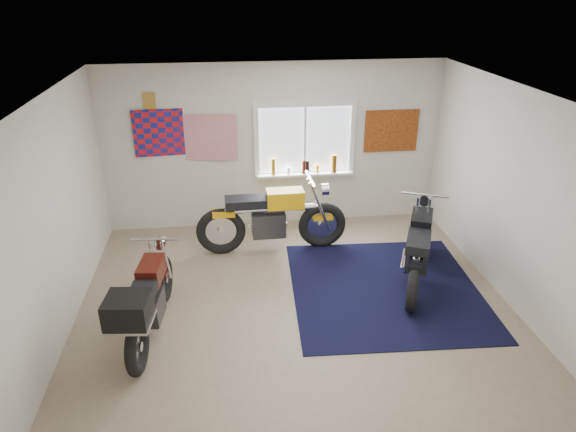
{
  "coord_description": "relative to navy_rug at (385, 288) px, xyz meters",
  "views": [
    {
      "loc": [
        -0.79,
        -5.52,
        3.84
      ],
      "look_at": [
        -0.04,
        0.4,
        1.07
      ],
      "focal_mm": 32.0,
      "sensor_mm": 36.0,
      "label": 1
    }
  ],
  "objects": [
    {
      "name": "ground",
      "position": [
        -1.26,
        -0.19,
        -0.01
      ],
      "size": [
        5.5,
        5.5,
        0.0
      ],
      "primitive_type": "plane",
      "color": "#9E896B",
      "rests_on": "ground"
    },
    {
      "name": "room_shell",
      "position": [
        -1.26,
        -0.19,
        1.63
      ],
      "size": [
        5.5,
        5.5,
        5.5
      ],
      "color": "white",
      "rests_on": "ground"
    },
    {
      "name": "navy_rug",
      "position": [
        0.0,
        0.0,
        0.0
      ],
      "size": [
        2.63,
        2.73,
        0.01
      ],
      "primitive_type": "cube",
      "rotation": [
        0.0,
        0.0,
        -0.05
      ],
      "color": "black",
      "rests_on": "ground"
    },
    {
      "name": "window_assembly",
      "position": [
        -0.76,
        2.28,
        1.36
      ],
      "size": [
        1.66,
        0.17,
        1.26
      ],
      "color": "white",
      "rests_on": "room_shell"
    },
    {
      "name": "oil_bottles",
      "position": [
        -0.69,
        2.21,
        1.02
      ],
      "size": [
        1.09,
        0.09,
        0.3
      ],
      "color": "olive",
      "rests_on": "window_assembly"
    },
    {
      "name": "flag_display",
      "position": [
        -3.16,
        2.29,
        2.14
      ],
      "size": [
        1.6,
        0.1,
        1.17
      ],
      "color": "red",
      "rests_on": "room_shell"
    },
    {
      "name": "triumph_poster",
      "position": [
        0.69,
        2.29,
        1.54
      ],
      "size": [
        0.9,
        0.03,
        0.7
      ],
      "primitive_type": "cube",
      "color": "#A54C14",
      "rests_on": "room_shell"
    },
    {
      "name": "yellow_triumph",
      "position": [
        -1.41,
        1.31,
        0.51
      ],
      "size": [
        2.31,
        0.69,
        1.16
      ],
      "rotation": [
        0.0,
        0.0,
        0.02
      ],
      "color": "black",
      "rests_on": "ground"
    },
    {
      "name": "black_chrome_bike",
      "position": [
        0.48,
        0.18,
        0.47
      ],
      "size": [
        1.02,
        2.0,
        1.1
      ],
      "rotation": [
        0.0,
        0.0,
        1.15
      ],
      "color": "black",
      "rests_on": "navy_rug"
    },
    {
      "name": "maroon_tourer",
      "position": [
        -3.03,
        -0.7,
        0.51
      ],
      "size": [
        0.68,
        1.97,
        1.0
      ],
      "rotation": [
        0.0,
        0.0,
        1.46
      ],
      "color": "black",
      "rests_on": "ground"
    }
  ]
}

